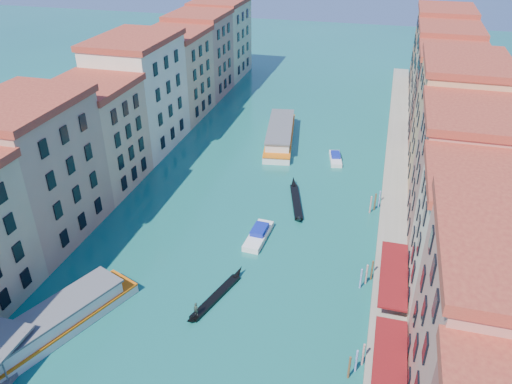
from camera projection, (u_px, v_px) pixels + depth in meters
The scene contains 11 objects.
left_bank_palazzos at pixel (124, 109), 88.28m from camera, with size 12.80×128.40×21.00m.
right_bank_palazzos at pixel (457, 142), 75.96m from camera, with size 12.80×128.40×21.00m.
quay at pixel (395, 188), 82.37m from camera, with size 4.00×140.00×1.00m, color gray.
restaurant_awnings at pixel (389, 381), 45.92m from camera, with size 3.20×44.55×3.12m.
mooring_poles_right at pixel (359, 342), 52.31m from camera, with size 1.44×54.24×3.20m.
vaporetto_near at pixel (54, 323), 54.59m from camera, with size 11.68×20.26×2.98m.
vaporetto_far at pixel (280, 134), 99.54m from camera, with size 8.33×22.57×3.28m.
gondola_fore at pixel (216, 296), 59.78m from camera, with size 4.25×11.52×2.35m.
gondola_far at pixel (296, 200), 79.23m from camera, with size 4.60×13.27×1.91m.
motorboat_mid at pixel (259, 234), 70.58m from camera, with size 2.77×7.53×1.53m.
motorboat_far at pixel (335, 158), 92.27m from camera, with size 3.14×6.45×1.28m.
Camera 1 is at (18.40, -10.21, 41.01)m, focal length 35.00 mm.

